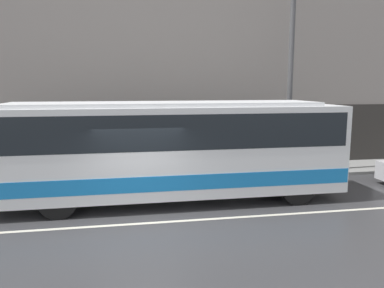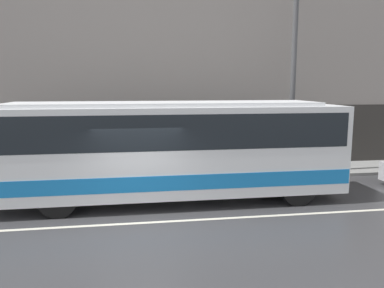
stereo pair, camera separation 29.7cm
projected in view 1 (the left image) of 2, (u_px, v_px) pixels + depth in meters
name	position (u px, v px, depth m)	size (l,w,h in m)	color
ground_plane	(142.00, 224.00, 10.03)	(60.00, 60.00, 0.00)	#38383A
sidewalk	(135.00, 176.00, 15.07)	(60.00, 2.38, 0.12)	gray
building_facade	(131.00, 31.00, 15.47)	(60.00, 0.35, 12.23)	gray
lane_stripe	(142.00, 223.00, 10.03)	(54.00, 0.14, 0.01)	beige
transit_bus	(167.00, 146.00, 11.74)	(11.12, 2.47, 3.16)	white
utility_pole_near	(291.00, 71.00, 14.94)	(0.21, 0.21, 8.23)	#4C4C4F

